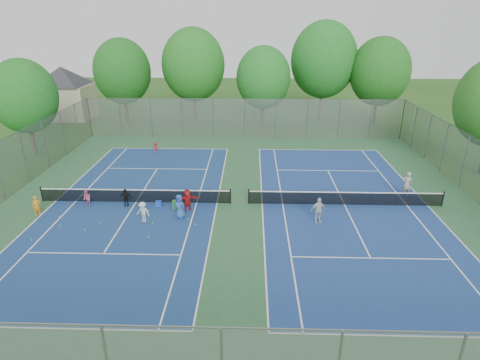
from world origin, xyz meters
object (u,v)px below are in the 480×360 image
object	(u,v)px
net_right	(345,199)
ball_hopper	(175,205)
net_left	(136,196)
instructor	(407,184)
ball_crate	(158,204)

from	to	relation	value
net_right	ball_hopper	bearing A→B (deg)	-175.23
net_left	instructor	xyz separation A→B (m)	(18.48, 1.47, 0.47)
net_right	ball_hopper	distance (m)	11.22
ball_hopper	net_right	bearing A→B (deg)	4.77
ball_crate	instructor	xyz separation A→B (m)	(16.83, 2.05, 0.75)
net_left	net_right	distance (m)	14.00
net_left	ball_crate	bearing A→B (deg)	-19.14
net_right	ball_crate	distance (m)	12.36
net_left	ball_crate	size ratio (longest dim) A/B	32.26
net_right	instructor	world-z (taller)	instructor
ball_hopper	instructor	size ratio (longest dim) A/B	0.32
net_left	net_right	bearing A→B (deg)	0.00
ball_hopper	net_left	bearing A→B (deg)	161.68
net_left	ball_crate	xyz separation A→B (m)	(1.66, -0.57, -0.28)
net_right	instructor	size ratio (longest dim) A/B	6.95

